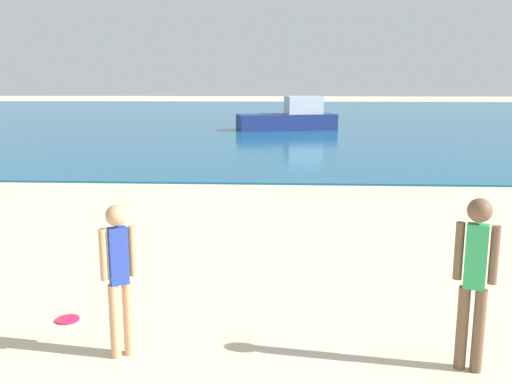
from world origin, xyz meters
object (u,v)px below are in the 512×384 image
(person_standing, at_px, (119,272))
(frisbee, at_px, (68,319))
(person_distant, at_px, (475,275))
(boat_near, at_px, (290,118))

(person_standing, xyz_separation_m, frisbee, (-0.93, 0.84, -0.92))
(frisbee, relative_size, person_distant, 0.16)
(frisbee, xyz_separation_m, boat_near, (2.90, 26.22, 0.71))
(boat_near, bearing_deg, person_standing, 70.80)
(person_standing, relative_size, person_distant, 0.93)
(person_distant, bearing_deg, frisbee, -169.66)
(person_distant, bearing_deg, person_standing, -159.51)
(frisbee, xyz_separation_m, person_distant, (4.51, -0.94, 1.00))
(person_standing, height_order, person_distant, person_distant)
(frisbee, distance_m, boat_near, 26.39)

